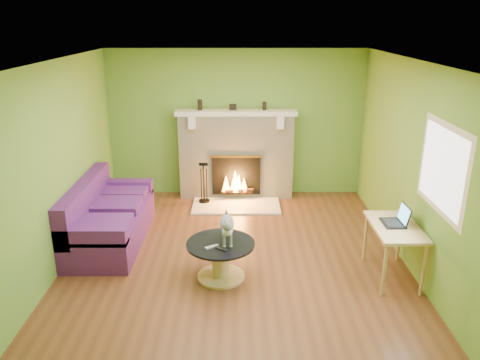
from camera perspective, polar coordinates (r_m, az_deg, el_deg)
The scene contains 22 objects.
floor at distance 6.46m, azimuth -0.54°, elevation -9.33°, with size 5.00×5.00×0.00m, color brown.
ceiling at distance 5.70m, azimuth -0.62°, elevation 14.30°, with size 5.00×5.00×0.00m, color white.
wall_back at distance 8.37m, azimuth -0.47°, elevation 6.87°, with size 5.00×5.00×0.00m, color #649831.
wall_front at distance 3.65m, azimuth -0.84°, elevation -10.15°, with size 5.00×5.00×0.00m, color #649831.
wall_left at distance 6.38m, azimuth -21.24°, elevation 1.59°, with size 5.00×5.00×0.00m, color #649831.
wall_right at distance 6.35m, azimuth 20.19°, elevation 1.64°, with size 5.00×5.00×0.00m, color #649831.
window_frame at distance 5.48m, azimuth 23.48°, elevation 1.27°, with size 1.20×1.20×0.00m, color silver.
window_pane at distance 5.48m, azimuth 23.41°, elevation 1.27°, with size 1.06×1.06×0.00m, color white.
fireplace at distance 8.32m, azimuth -0.46°, elevation 3.05°, with size 2.10×0.46×1.58m.
hearth at distance 8.08m, azimuth -0.47°, elevation -3.14°, with size 1.50×0.75×0.03m, color beige.
mantel at distance 8.12m, azimuth -0.48°, elevation 8.22°, with size 2.10×0.28×0.08m, color silver.
sofa at distance 7.02m, azimuth -15.92°, elevation -4.56°, with size 0.90×2.00×0.90m.
coffee_table at distance 5.87m, azimuth -2.37°, elevation -9.43°, with size 0.85×0.85×0.48m.
desk at distance 6.04m, azimuth 18.37°, elevation -6.03°, with size 0.55×0.95×0.70m.
cat at distance 5.73m, azimuth -1.60°, elevation -5.73°, with size 0.23×0.62×0.38m, color #5E5E63, non-canonical shape.
remote_silver at distance 5.67m, azimuth -3.46°, elevation -8.13°, with size 0.17×0.04×0.02m, color #97979A.
remote_black at distance 5.61m, azimuth -2.26°, elevation -8.43°, with size 0.16×0.04×0.02m, color black.
laptop at distance 5.99m, azimuth 18.25°, elevation -4.04°, with size 0.29×0.33×0.24m, color black, non-canonical shape.
fire_tools at distance 8.11m, azimuth -4.43°, elevation -0.30°, with size 0.19×0.19×0.71m, color black, non-canonical shape.
mantel_vase_left at distance 8.15m, azimuth -4.92°, elevation 9.12°, with size 0.08×0.08×0.18m, color black.
mantel_vase_right at distance 8.14m, azimuth 2.99°, elevation 9.01°, with size 0.07×0.07×0.14m, color black.
mantel_box at distance 8.13m, azimuth -0.86°, elevation 8.88°, with size 0.12×0.08×0.10m, color black.
Camera 1 is at (0.04, -5.68, 3.09)m, focal length 35.00 mm.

